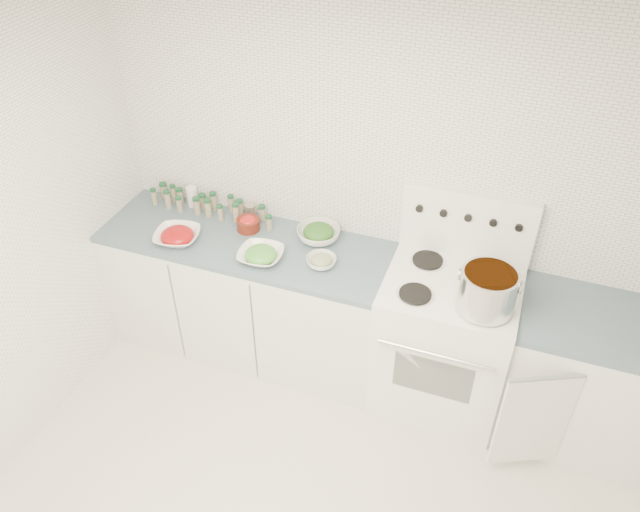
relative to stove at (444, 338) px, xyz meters
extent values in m
cube|color=white|center=(-0.48, 0.32, 0.75)|extent=(3.50, 0.02, 2.50)
cube|color=white|center=(-0.48, -1.19, 2.01)|extent=(3.50, 3.00, 0.02)
cube|color=white|center=(-1.30, 0.00, -0.06)|extent=(1.85, 0.62, 0.86)
cube|color=#4A606F|center=(-1.30, 0.00, 0.39)|extent=(1.85, 0.62, 0.03)
cube|color=white|center=(0.00, -0.01, -0.04)|extent=(0.76, 0.65, 0.92)
cube|color=black|center=(0.00, -0.33, 0.00)|extent=(0.45, 0.01, 0.28)
cylinder|color=silver|center=(0.00, -0.37, 0.22)|extent=(0.65, 0.02, 0.02)
cube|color=white|center=(0.00, -0.01, 0.43)|extent=(0.76, 0.65, 0.01)
cube|color=white|center=(0.00, 0.28, 0.65)|extent=(0.76, 0.06, 0.43)
cylinder|color=silver|center=(-0.18, -0.17, 0.44)|extent=(0.21, 0.21, 0.01)
cylinder|color=black|center=(-0.18, -0.17, 0.45)|extent=(0.18, 0.18, 0.01)
cylinder|color=silver|center=(0.18, -0.17, 0.44)|extent=(0.21, 0.21, 0.01)
cylinder|color=black|center=(0.18, -0.17, 0.45)|extent=(0.18, 0.18, 0.01)
cylinder|color=silver|center=(-0.18, 0.15, 0.44)|extent=(0.21, 0.21, 0.01)
cylinder|color=black|center=(-0.18, 0.15, 0.45)|extent=(0.18, 0.18, 0.01)
cylinder|color=silver|center=(0.18, 0.15, 0.44)|extent=(0.21, 0.21, 0.01)
cylinder|color=black|center=(0.18, 0.15, 0.45)|extent=(0.18, 0.18, 0.01)
cylinder|color=black|center=(-0.28, 0.25, 0.72)|extent=(0.04, 0.02, 0.04)
cylinder|color=black|center=(-0.14, 0.25, 0.72)|extent=(0.04, 0.02, 0.04)
cylinder|color=black|center=(0.00, 0.25, 0.72)|extent=(0.04, 0.02, 0.04)
cylinder|color=black|center=(0.14, 0.25, 0.72)|extent=(0.04, 0.02, 0.04)
cylinder|color=black|center=(0.28, 0.25, 0.72)|extent=(0.04, 0.02, 0.04)
cube|color=white|center=(0.82, 0.00, -0.06)|extent=(0.89, 0.62, 0.86)
cube|color=#4A606F|center=(0.82, 0.00, 0.39)|extent=(0.89, 0.62, 0.03)
cube|color=white|center=(0.57, -0.39, -0.07)|extent=(0.37, 0.19, 0.70)
cylinder|color=silver|center=(0.19, -0.16, 0.57)|extent=(0.30, 0.30, 0.23)
cylinder|color=orange|center=(0.19, -0.16, 0.67)|extent=(0.27, 0.27, 0.03)
torus|color=silver|center=(0.03, -0.16, 0.64)|extent=(0.01, 0.07, 0.07)
torus|color=silver|center=(0.35, -0.16, 0.64)|extent=(0.01, 0.07, 0.07)
imported|color=white|center=(-1.69, -0.14, 0.44)|extent=(0.33, 0.33, 0.07)
ellipsoid|color=#A30E0E|center=(-1.69, -0.14, 0.45)|extent=(0.20, 0.20, 0.09)
imported|color=white|center=(-1.13, -0.14, 0.44)|extent=(0.28, 0.28, 0.07)
ellipsoid|color=green|center=(-1.13, -0.14, 0.45)|extent=(0.19, 0.19, 0.09)
imported|color=white|center=(-0.87, 0.17, 0.45)|extent=(0.33, 0.33, 0.08)
ellipsoid|color=#1E4F16|center=(-0.87, 0.17, 0.47)|extent=(0.19, 0.19, 0.09)
imported|color=white|center=(-0.77, -0.07, 0.43)|extent=(0.23, 0.23, 0.06)
ellipsoid|color=#2A471C|center=(-0.77, -0.07, 0.45)|extent=(0.13, 0.13, 0.06)
cylinder|color=#55180E|center=(-1.33, 0.12, 0.44)|extent=(0.15, 0.15, 0.07)
ellipsoid|color=red|center=(-1.33, 0.12, 0.47)|extent=(0.11, 0.11, 0.05)
cylinder|color=white|center=(-1.80, 0.25, 0.47)|extent=(0.07, 0.07, 0.14)
cylinder|color=#A59A8B|center=(-1.38, 0.26, 0.45)|extent=(0.07, 0.07, 0.09)
cylinder|color=gray|center=(-2.03, 0.26, 0.45)|extent=(0.05, 0.05, 0.10)
cylinder|color=#154A27|center=(-2.03, 0.26, 0.51)|extent=(0.05, 0.05, 0.02)
cylinder|color=gray|center=(-1.94, 0.25, 0.46)|extent=(0.04, 0.04, 0.11)
cylinder|color=#154A27|center=(-1.94, 0.25, 0.52)|extent=(0.04, 0.04, 0.02)
cylinder|color=gray|center=(-1.89, 0.25, 0.45)|extent=(0.04, 0.04, 0.09)
cylinder|color=#154A27|center=(-1.89, 0.25, 0.51)|extent=(0.05, 0.05, 0.02)
cylinder|color=gray|center=(-1.72, 0.24, 0.45)|extent=(0.05, 0.05, 0.09)
cylinder|color=#154A27|center=(-1.72, 0.24, 0.50)|extent=(0.05, 0.05, 0.02)
cylinder|color=gray|center=(-1.65, 0.26, 0.46)|extent=(0.04, 0.04, 0.11)
cylinder|color=#154A27|center=(-1.65, 0.26, 0.52)|extent=(0.05, 0.05, 0.02)
cylinder|color=gray|center=(-1.52, 0.26, 0.46)|extent=(0.04, 0.04, 0.11)
cylinder|color=#154A27|center=(-1.52, 0.26, 0.53)|extent=(0.04, 0.04, 0.02)
cylinder|color=gray|center=(-1.45, 0.24, 0.46)|extent=(0.05, 0.05, 0.10)
cylinder|color=#154A27|center=(-1.45, 0.24, 0.52)|extent=(0.05, 0.05, 0.02)
cylinder|color=gray|center=(-1.29, 0.25, 0.45)|extent=(0.05, 0.05, 0.09)
cylinder|color=#154A27|center=(-1.29, 0.25, 0.50)|extent=(0.05, 0.05, 0.02)
cylinder|color=gray|center=(-2.05, 0.17, 0.45)|extent=(0.04, 0.04, 0.10)
cylinder|color=#154A27|center=(-2.05, 0.17, 0.52)|extent=(0.04, 0.04, 0.02)
cylinder|color=gray|center=(-1.94, 0.17, 0.46)|extent=(0.04, 0.04, 0.12)
cylinder|color=#154A27|center=(-1.94, 0.17, 0.53)|extent=(0.04, 0.04, 0.02)
cylinder|color=gray|center=(-1.85, 0.16, 0.45)|extent=(0.04, 0.04, 0.09)
cylinder|color=#154A27|center=(-1.85, 0.16, 0.51)|extent=(0.04, 0.04, 0.02)
cylinder|color=gray|center=(-1.72, 0.17, 0.46)|extent=(0.04, 0.04, 0.11)
cylinder|color=#154A27|center=(-1.72, 0.17, 0.52)|extent=(0.05, 0.05, 0.02)
cylinder|color=gray|center=(-1.64, 0.17, 0.46)|extent=(0.04, 0.04, 0.11)
cylinder|color=#154A27|center=(-1.64, 0.17, 0.52)|extent=(0.05, 0.05, 0.02)
cylinder|color=gray|center=(-1.55, 0.16, 0.45)|extent=(0.04, 0.04, 0.09)
cylinder|color=#154A27|center=(-1.55, 0.16, 0.51)|extent=(0.04, 0.04, 0.02)
cylinder|color=gray|center=(-1.44, 0.18, 0.46)|extent=(0.04, 0.04, 0.12)
cylinder|color=#154A27|center=(-1.44, 0.18, 0.53)|extent=(0.04, 0.04, 0.02)
cylinder|color=gray|center=(-1.20, 0.16, 0.45)|extent=(0.04, 0.04, 0.09)
cylinder|color=#154A27|center=(-1.20, 0.16, 0.50)|extent=(0.04, 0.04, 0.02)
camera|label=1|loc=(0.21, -2.77, 2.71)|focal=35.00mm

